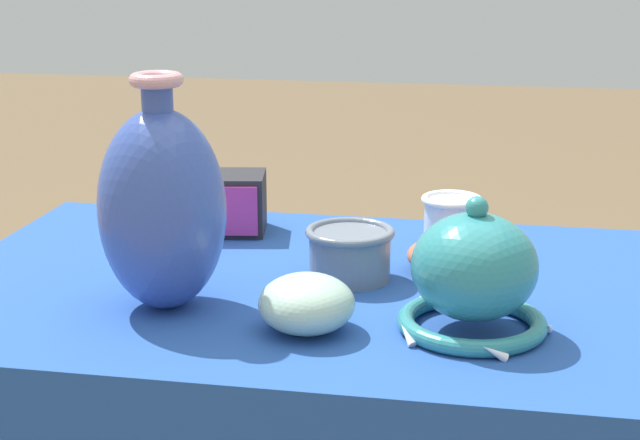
% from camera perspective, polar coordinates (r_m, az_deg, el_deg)
% --- Properties ---
extents(display_table, '(1.08, 0.71, 0.70)m').
position_cam_1_polar(display_table, '(1.42, -0.46, -6.62)').
color(display_table, '#38383D').
rests_on(display_table, ground_plane).
extents(vase_tall_bulbous, '(0.17, 0.17, 0.31)m').
position_cam_1_polar(vase_tall_bulbous, '(1.29, -9.17, 0.72)').
color(vase_tall_bulbous, '#3851A8').
rests_on(vase_tall_bulbous, display_table).
extents(vase_dome_bell, '(0.19, 0.20, 0.18)m').
position_cam_1_polar(vase_dome_bell, '(1.23, 8.94, -3.31)').
color(vase_dome_bell, teal).
rests_on(vase_dome_bell, display_table).
extents(mosaic_tile_box, '(0.14, 0.12, 0.10)m').
position_cam_1_polar(mosaic_tile_box, '(1.64, -5.47, 0.99)').
color(mosaic_tile_box, '#232328').
rests_on(mosaic_tile_box, display_table).
extents(cup_wide_slate, '(0.13, 0.13, 0.08)m').
position_cam_1_polar(cup_wide_slate, '(1.41, 1.75, -1.85)').
color(cup_wide_slate, slate).
rests_on(cup_wide_slate, display_table).
extents(bowl_shallow_celadon, '(0.12, 0.12, 0.07)m').
position_cam_1_polar(bowl_shallow_celadon, '(1.22, -0.79, -4.88)').
color(bowl_shallow_celadon, '#A8CCB7').
rests_on(bowl_shallow_celadon, display_table).
extents(bowl_shallow_terracotta, '(0.14, 0.14, 0.05)m').
position_cam_1_polar(bowl_shallow_terracotta, '(1.45, 7.85, -2.10)').
color(bowl_shallow_terracotta, '#BC6642').
rests_on(bowl_shallow_terracotta, display_table).
extents(cup_wide_porcelain, '(0.10, 0.10, 0.07)m').
position_cam_1_polar(cup_wide_porcelain, '(1.61, 7.65, 0.28)').
color(cup_wide_porcelain, white).
rests_on(cup_wide_porcelain, display_table).
extents(bowl_shallow_ivory, '(0.11, 0.11, 0.05)m').
position_cam_1_polar(bowl_shallow_ivory, '(1.52, -8.78, -1.34)').
color(bowl_shallow_ivory, white).
rests_on(bowl_shallow_ivory, display_table).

